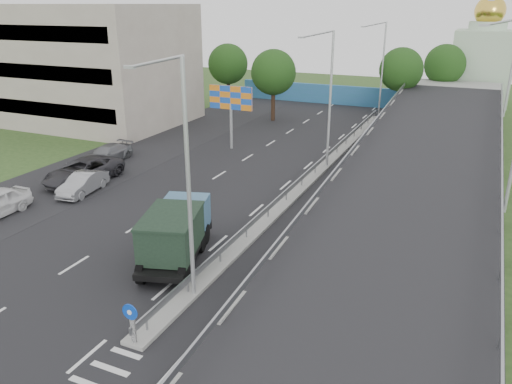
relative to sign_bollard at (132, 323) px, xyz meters
The scene contains 22 objects.
ground 2.41m from the sign_bollard, 90.00° to the right, with size 160.00×160.00×0.00m, color #2D4C1E.
road_surface 18.11m from the sign_bollard, 99.55° to the left, with size 26.00×90.00×0.04m, color black.
parking_strip 23.98m from the sign_bollard, 131.91° to the left, with size 8.00×90.00×0.05m, color black.
median 21.85m from the sign_bollard, 90.00° to the left, with size 1.00×44.00×0.20m, color gray.
overpass_ramp 23.09m from the sign_bollard, 71.04° to the left, with size 10.00×50.00×3.50m.
median_guardrail 21.83m from the sign_bollard, 90.00° to the left, with size 0.09×44.00×0.71m.
sign_bollard is the anchor object (origin of this frame).
lamp_post_near 6.12m from the sign_bollard, 88.36° to the left, with size 2.74×0.18×10.08m.
lamp_post_mid 24.30m from the sign_bollard, 89.74° to the left, with size 2.74×0.18×10.08m.
lamp_post_far 44.08m from the sign_bollard, 89.86° to the left, with size 2.74×0.18×10.08m.
beige_building 42.59m from the sign_bollard, 135.17° to the left, with size 24.00×14.00×12.00m, color gray.
blue_wall 49.99m from the sign_bollard, 94.59° to the left, with size 30.00×0.50×2.40m, color #26698C.
church 58.84m from the sign_bollard, 80.19° to the left, with size 7.00×7.00×13.80m.
billboard 27.53m from the sign_bollard, 109.21° to the left, with size 4.00×0.24×5.50m.
tree_left_mid 39.34m from the sign_bollard, 104.81° to the left, with size 4.80×4.80×7.60m.
tree_median_far 46.06m from the sign_bollard, 87.50° to the left, with size 4.80×4.80×7.60m.
tree_left_far 46.64m from the sign_bollard, 112.80° to the left, with size 4.80×4.80×7.60m.
tree_ramp_far 53.33m from the sign_bollard, 83.52° to the left, with size 4.80×4.80×7.60m.
dump_truck 6.90m from the sign_bollard, 109.13° to the left, with size 3.99×6.63×2.75m.
parked_car_b 17.62m from the sign_bollard, 137.96° to the left, with size 1.47×4.21×1.39m, color gray.
parked_car_c 19.90m from the sign_bollard, 137.16° to the left, with size 2.79×6.06×1.68m, color #2C2B2F.
parked_car_d 24.49m from the sign_bollard, 131.95° to the left, with size 1.87×4.61×1.34m, color slate.
Camera 1 is at (10.45, -9.99, 11.98)m, focal length 35.00 mm.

